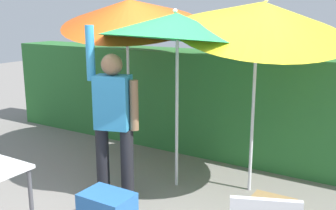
{
  "coord_description": "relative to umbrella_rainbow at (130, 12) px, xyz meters",
  "views": [
    {
      "loc": [
        2.05,
        -3.01,
        2.01
      ],
      "look_at": [
        0.0,
        0.3,
        1.1
      ],
      "focal_mm": 42.83,
      "sensor_mm": 36.0,
      "label": 1
    }
  ],
  "objects": [
    {
      "name": "umbrella_yellow",
      "position": [
        1.76,
        -0.04,
        -0.06
      ],
      "size": [
        1.94,
        1.88,
        2.44
      ],
      "color": "silver",
      "rests_on": "ground_plane"
    },
    {
      "name": "umbrella_rainbow",
      "position": [
        0.0,
        0.0,
        0.0
      ],
      "size": [
        1.86,
        1.82,
        2.47
      ],
      "color": "silver",
      "rests_on": "ground_plane"
    },
    {
      "name": "hedge_row",
      "position": [
        1.13,
        0.9,
        -1.28
      ],
      "size": [
        8.0,
        0.7,
        1.46
      ],
      "primitive_type": "cube",
      "color": "#2D7033",
      "rests_on": "ground_plane"
    },
    {
      "name": "person_vendor",
      "position": [
        0.58,
        -1.09,
        -1.08
      ],
      "size": [
        0.55,
        0.32,
        1.88
      ],
      "color": "black",
      "rests_on": "ground_plane"
    },
    {
      "name": "umbrella_orange",
      "position": [
        0.93,
        -0.4,
        -0.16
      ],
      "size": [
        1.7,
        1.71,
        2.11
      ],
      "color": "silver",
      "rests_on": "ground_plane"
    }
  ]
}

